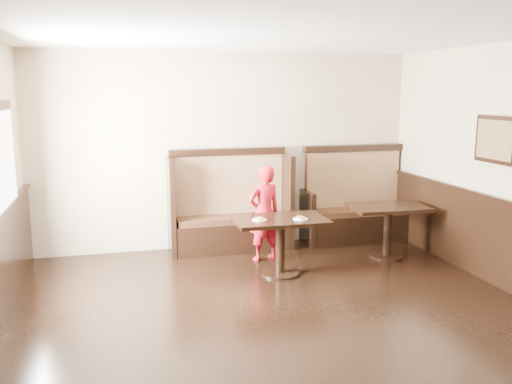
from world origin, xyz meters
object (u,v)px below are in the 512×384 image
object	(u,v)px
booth_main	(230,213)
booth_neighbor	(355,209)
table_neighbor	(388,219)
table_main	(280,231)
child	(264,213)

from	to	relation	value
booth_main	booth_neighbor	distance (m)	1.95
booth_neighbor	table_neighbor	bearing A→B (deg)	-85.63
booth_main	booth_neighbor	xyz separation A→B (m)	(1.95, -0.00, -0.05)
booth_main	table_neighbor	distance (m)	2.22
table_main	table_neighbor	size ratio (longest dim) A/B	1.06
booth_main	table_neighbor	size ratio (longest dim) A/B	1.63
table_neighbor	child	world-z (taller)	child
table_neighbor	booth_main	bearing A→B (deg)	159.32
booth_neighbor	child	bearing A→B (deg)	-158.66
booth_neighbor	booth_main	bearing A→B (deg)	179.95
booth_neighbor	table_main	distance (m)	2.01
booth_neighbor	table_main	size ratio (longest dim) A/B	1.45
booth_neighbor	table_neighbor	distance (m)	0.92
booth_neighbor	table_neighbor	world-z (taller)	booth_neighbor
table_main	table_neighbor	world-z (taller)	same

